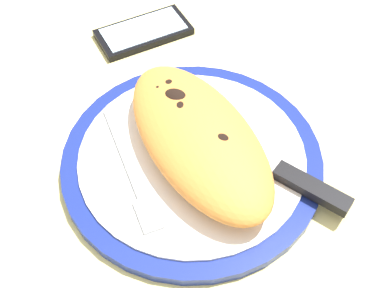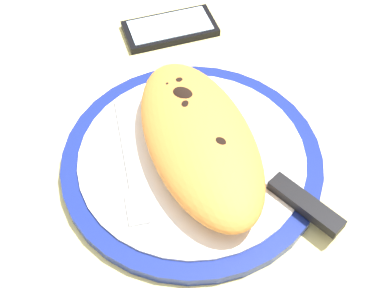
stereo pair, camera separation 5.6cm
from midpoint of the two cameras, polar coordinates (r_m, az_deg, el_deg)
name	(u,v)px [view 1 (the left image)]	position (r cm, az deg, el deg)	size (l,w,h in cm)	color
ground_plane	(192,171)	(59.89, -2.67, -3.19)	(150.00, 150.00, 3.00)	#E5D684
plate	(192,159)	(58.05, -2.75, -1.90)	(29.63, 29.63, 1.60)	navy
calzone	(199,138)	(55.59, -2.04, 0.46)	(24.72, 12.32, 4.99)	orange
fork	(133,177)	(56.08, -9.42, -3.85)	(17.51, 4.12, 0.40)	silver
knife	(285,174)	(55.66, 7.59, -3.57)	(20.82, 10.68, 1.20)	silver
smartphone	(144,32)	(74.43, -7.62, 12.22)	(6.99, 13.29, 1.16)	black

